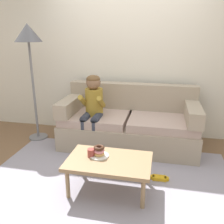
# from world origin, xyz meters

# --- Properties ---
(ground) EXTENTS (10.00, 10.00, 0.00)m
(ground) POSITION_xyz_m (0.00, 0.00, 0.00)
(ground) COLOR brown
(wall_back) EXTENTS (8.00, 0.10, 2.80)m
(wall_back) POSITION_xyz_m (0.00, 1.40, 1.40)
(wall_back) COLOR silver
(wall_back) RESTS_ON ground
(area_rug) EXTENTS (2.91, 2.04, 0.01)m
(area_rug) POSITION_xyz_m (0.00, -0.25, 0.01)
(area_rug) COLOR #9993A3
(area_rug) RESTS_ON ground
(couch) EXTENTS (2.02, 0.90, 0.91)m
(couch) POSITION_xyz_m (0.10, 0.84, 0.34)
(couch) COLOR tan
(couch) RESTS_ON ground
(coffee_table) EXTENTS (0.90, 0.57, 0.38)m
(coffee_table) POSITION_xyz_m (0.05, -0.36, 0.34)
(coffee_table) COLOR #937551
(coffee_table) RESTS_ON ground
(person_child) EXTENTS (0.34, 0.58, 1.10)m
(person_child) POSITION_xyz_m (-0.41, 0.64, 0.67)
(person_child) COLOR olive
(person_child) RESTS_ON ground
(plate) EXTENTS (0.21, 0.21, 0.01)m
(plate) POSITION_xyz_m (-0.07, -0.30, 0.39)
(plate) COLOR white
(plate) RESTS_ON coffee_table
(donut) EXTENTS (0.16, 0.16, 0.04)m
(donut) POSITION_xyz_m (-0.07, -0.30, 0.41)
(donut) COLOR tan
(donut) RESTS_ON plate
(donut_second) EXTENTS (0.17, 0.17, 0.04)m
(donut_second) POSITION_xyz_m (-0.07, -0.30, 0.45)
(donut_second) COLOR pink
(donut_second) RESTS_ON donut
(donut_third) EXTENTS (0.16, 0.16, 0.04)m
(donut_third) POSITION_xyz_m (-0.07, -0.30, 0.49)
(donut_third) COLOR #422619
(donut_third) RESTS_ON donut_second
(mug) EXTENTS (0.08, 0.08, 0.09)m
(mug) POSITION_xyz_m (-0.15, -0.33, 0.43)
(mug) COLOR #993D38
(mug) RESTS_ON coffee_table
(toy_controller) EXTENTS (0.23, 0.09, 0.05)m
(toy_controller) POSITION_xyz_m (0.60, -0.05, 0.03)
(toy_controller) COLOR gold
(toy_controller) RESTS_ON ground
(floor_lamp) EXTENTS (0.40, 0.40, 1.81)m
(floor_lamp) POSITION_xyz_m (-1.41, 0.77, 1.54)
(floor_lamp) COLOR slate
(floor_lamp) RESTS_ON ground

